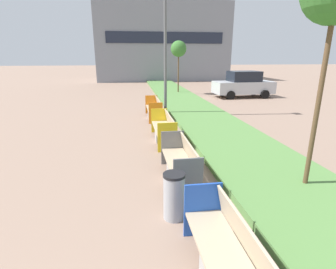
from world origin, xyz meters
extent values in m
cube|color=#568442|center=(3.20, 12.00, 0.09)|extent=(2.80, 120.00, 0.18)
cube|color=gray|center=(4.00, 34.42, 4.39)|extent=(15.48, 6.19, 8.77)
cube|color=#1E2333|center=(4.00, 31.27, 4.83)|extent=(13.01, 0.08, 1.20)
cube|color=tan|center=(0.90, 3.41, 0.44)|extent=(0.58, 2.15, 0.05)
cube|color=tan|center=(1.17, 3.41, 0.70)|extent=(0.14, 2.07, 0.48)
cube|color=blue|center=(0.90, 4.51, 0.47)|extent=(0.62, 0.04, 0.94)
cube|color=#9E9B96|center=(0.90, 6.58, 0.21)|extent=(0.52, 0.60, 0.42)
cube|color=tan|center=(0.90, 6.58, 0.44)|extent=(0.58, 1.94, 0.05)
cube|color=tan|center=(1.17, 6.58, 0.70)|extent=(0.14, 1.86, 0.48)
cube|color=slate|center=(0.90, 5.59, 0.47)|extent=(0.62, 0.04, 0.94)
cube|color=slate|center=(0.90, 7.57, 0.47)|extent=(0.62, 0.04, 0.94)
cube|color=#9E9B96|center=(0.90, 9.64, 0.21)|extent=(0.52, 0.60, 0.42)
cube|color=tan|center=(0.90, 9.64, 0.44)|extent=(0.58, 2.21, 0.05)
cube|color=tan|center=(1.17, 9.64, 0.70)|extent=(0.14, 2.13, 0.48)
cube|color=yellow|center=(0.90, 8.52, 0.47)|extent=(0.62, 0.04, 0.94)
cube|color=yellow|center=(0.90, 10.77, 0.47)|extent=(0.62, 0.04, 0.94)
cube|color=#9E9B96|center=(0.90, 13.24, 0.21)|extent=(0.52, 0.60, 0.42)
cube|color=tan|center=(0.90, 13.24, 0.44)|extent=(0.58, 2.18, 0.05)
cube|color=tan|center=(1.17, 13.24, 0.70)|extent=(0.14, 2.09, 0.48)
cube|color=orange|center=(0.90, 12.13, 0.47)|extent=(0.62, 0.04, 0.94)
cube|color=orange|center=(0.90, 14.35, 0.47)|extent=(0.62, 0.04, 0.94)
cylinder|color=#9EA0A5|center=(0.52, 5.05, 0.42)|extent=(0.39, 0.39, 0.84)
cylinder|color=black|center=(0.52, 5.05, 0.86)|extent=(0.40, 0.40, 0.05)
cylinder|color=#56595B|center=(1.55, 13.70, 4.15)|extent=(0.14, 0.14, 8.30)
cylinder|color=brown|center=(3.58, 5.65, 1.85)|extent=(0.10, 0.10, 3.70)
cylinder|color=brown|center=(3.58, 21.21, 1.54)|extent=(0.10, 0.10, 3.08)
sphere|color=#38702D|center=(3.58, 21.21, 3.41)|extent=(1.19, 1.19, 1.19)
cube|color=#B7BABF|center=(7.94, 18.98, 0.72)|extent=(4.26, 1.92, 0.84)
cube|color=black|center=(7.94, 18.98, 1.50)|extent=(2.16, 1.63, 0.72)
cylinder|color=black|center=(9.20, 18.08, 0.30)|extent=(0.60, 0.20, 0.60)
cylinder|color=black|center=(9.20, 19.88, 0.30)|extent=(0.60, 0.20, 0.60)
cylinder|color=black|center=(6.68, 18.08, 0.30)|extent=(0.60, 0.20, 0.60)
cylinder|color=black|center=(6.68, 19.88, 0.30)|extent=(0.60, 0.20, 0.60)
camera|label=1|loc=(-0.21, 0.88, 2.89)|focal=28.00mm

